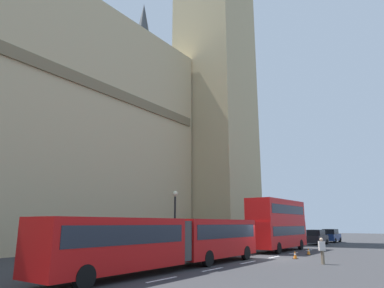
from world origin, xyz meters
name	(u,v)px	position (x,y,z in m)	size (l,w,h in m)	color
ground_plane	(265,259)	(0.00, 0.00, 0.00)	(160.00, 160.00, 0.00)	#333335
lane_centre_marking	(262,260)	(-0.58, 0.00, 0.01)	(25.20, 0.16, 0.01)	silver
clock_tower	(214,18)	(19.56, 15.98, 37.06)	(11.66, 11.66, 70.26)	tan
articulated_bus	(173,238)	(-8.78, 1.99, 1.75)	(17.70, 2.54, 2.90)	#B20F0F
double_decker_bus	(278,223)	(7.92, 2.00, 2.71)	(9.55, 2.54, 4.90)	red
sedan_lead	(317,237)	(20.86, 2.00, 0.91)	(4.40, 1.86, 1.85)	black
sedan_trailing	(331,236)	(27.62, 1.90, 0.91)	(4.40, 1.86, 1.85)	navy
traffic_cone_west	(295,255)	(1.43, -1.84, 0.28)	(0.36, 0.36, 0.58)	black
traffic_cone_middle	(309,251)	(5.51, -1.61, 0.28)	(0.36, 0.36, 0.58)	black
street_lamp	(175,218)	(-2.85, 6.50, 3.06)	(0.44, 0.44, 5.27)	black
pedestrian_near_cones	(322,250)	(-1.06, -4.57, 0.91)	(0.42, 0.47, 1.69)	#726651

